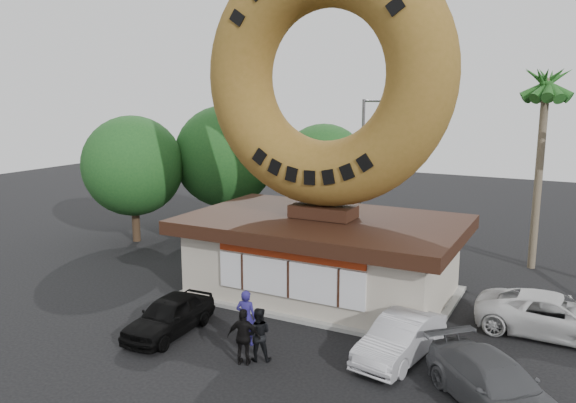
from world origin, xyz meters
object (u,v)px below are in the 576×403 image
(donut_shop, at_px, (323,253))
(car_white, at_px, (555,316))
(person_left, at_px, (246,318))
(person_right, at_px, (244,337))
(car_black, at_px, (169,315))
(car_silver, at_px, (400,338))
(giant_donut, at_px, (325,76))
(person_center, at_px, (258,334))
(car_grey, at_px, (495,385))
(street_lamp, at_px, (365,161))

(donut_shop, distance_m, car_white, 8.91)
(person_left, height_order, person_right, person_left)
(car_black, xyz_separation_m, car_white, (11.96, 6.05, 0.05))
(car_black, height_order, car_silver, car_silver)
(giant_donut, distance_m, person_center, 10.37)
(giant_donut, xyz_separation_m, car_white, (8.85, -0.08, -8.26))
(person_center, distance_m, car_white, 10.35)
(giant_donut, height_order, person_right, giant_donut)
(car_silver, relative_size, car_grey, 0.87)
(car_white, bearing_deg, person_center, 128.79)
(donut_shop, xyz_separation_m, car_silver, (4.60, -4.23, -1.09))
(person_right, relative_size, car_black, 0.46)
(street_lamp, relative_size, car_white, 1.54)
(car_black, distance_m, car_grey, 10.80)
(person_right, bearing_deg, donut_shop, -103.79)
(person_center, bearing_deg, street_lamp, -105.83)
(person_center, bearing_deg, car_black, -28.89)
(person_left, distance_m, person_center, 1.22)
(donut_shop, relative_size, street_lamp, 1.40)
(donut_shop, bearing_deg, street_lamp, 100.50)
(street_lamp, height_order, car_white, street_lamp)
(car_black, relative_size, car_white, 0.76)
(donut_shop, distance_m, person_center, 6.50)
(car_silver, bearing_deg, person_center, -141.39)
(car_grey, bearing_deg, person_center, 139.62)
(giant_donut, xyz_separation_m, street_lamp, (-1.86, 10.00, -4.50))
(person_left, height_order, person_center, person_left)
(person_center, distance_m, car_black, 3.80)
(street_lamp, relative_size, person_right, 4.44)
(giant_donut, relative_size, person_right, 5.76)
(person_center, relative_size, person_right, 0.96)
(donut_shop, bearing_deg, person_left, -92.69)
(donut_shop, relative_size, giant_donut, 1.08)
(person_right, bearing_deg, car_black, -29.04)
(person_left, bearing_deg, donut_shop, -104.40)
(person_left, relative_size, car_black, 0.48)
(car_black, relative_size, car_silver, 0.96)
(street_lamp, bearing_deg, car_grey, -59.09)
(car_silver, bearing_deg, car_black, -156.58)
(person_right, bearing_deg, car_silver, -165.18)
(street_lamp, relative_size, car_silver, 1.94)
(street_lamp, bearing_deg, car_white, -43.28)
(car_grey, bearing_deg, person_right, 143.00)
(street_lamp, relative_size, car_grey, 1.69)
(car_black, distance_m, car_white, 13.41)
(person_right, bearing_deg, street_lamp, -99.62)
(street_lamp, xyz_separation_m, car_white, (10.70, -10.08, -3.76))
(donut_shop, distance_m, person_left, 5.68)
(donut_shop, bearing_deg, person_right, -86.48)
(street_lamp, height_order, car_black, street_lamp)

